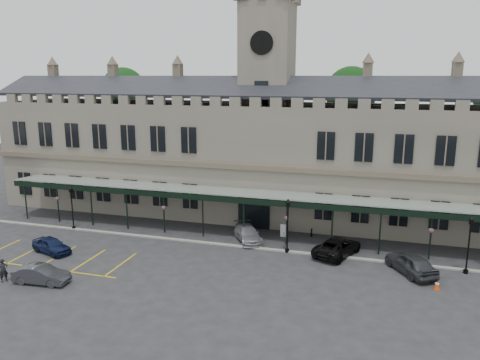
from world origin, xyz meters
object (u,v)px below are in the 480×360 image
(car_left_a, at_px, (51,245))
(lamp_post_left, at_px, (72,204))
(person_a, at_px, (3,270))
(car_left_b, at_px, (41,274))
(car_van, at_px, (337,247))
(lamp_post_right, at_px, (469,239))
(lamp_post_mid, at_px, (288,221))
(sign_board, at_px, (284,231))
(station_building, at_px, (266,156))
(clock_tower, at_px, (267,93))
(traffic_cone, at_px, (437,285))
(car_right_a, at_px, (411,263))
(car_taxi, at_px, (248,234))

(car_left_a, bearing_deg, lamp_post_left, 37.81)
(person_a, bearing_deg, car_left_b, -41.14)
(car_van, bearing_deg, lamp_post_right, -163.53)
(person_a, bearing_deg, lamp_post_mid, -20.96)
(lamp_post_left, height_order, sign_board, lamp_post_left)
(lamp_post_left, xyz_separation_m, sign_board, (20.48, 3.67, -2.04))
(car_left_b, bearing_deg, car_left_a, 26.36)
(lamp_post_left, relative_size, car_left_a, 1.12)
(station_building, xyz_separation_m, clock_tower, (0.00, 0.09, 6.64))
(traffic_cone, height_order, car_van, car_van)
(lamp_post_left, bearing_deg, traffic_cone, -7.24)
(car_right_a, bearing_deg, clock_tower, -72.17)
(lamp_post_left, distance_m, person_a, 12.25)
(sign_board, height_order, car_right_a, car_right_a)
(lamp_post_left, relative_size, car_van, 0.84)
(lamp_post_right, height_order, car_van, lamp_post_right)
(station_building, distance_m, lamp_post_left, 20.34)
(lamp_post_left, relative_size, person_a, 2.51)
(station_building, xyz_separation_m, lamp_post_right, (18.47, -10.93, -3.69))
(traffic_cone, height_order, car_taxi, car_taxi)
(person_a, bearing_deg, station_building, 4.03)
(traffic_cone, distance_m, car_right_a, 3.01)
(car_right_a, distance_m, person_a, 30.66)
(lamp_post_left, relative_size, car_left_b, 1.08)
(car_left_a, distance_m, car_van, 24.48)
(clock_tower, bearing_deg, lamp_post_mid, -67.37)
(station_building, relative_size, sign_board, 48.97)
(lamp_post_mid, bearing_deg, car_left_b, -145.37)
(car_left_b, height_order, car_van, car_van)
(car_right_a, bearing_deg, lamp_post_mid, -41.13)
(car_left_a, bearing_deg, car_van, -56.19)
(clock_tower, distance_m, traffic_cone, 25.19)
(lamp_post_left, xyz_separation_m, car_van, (25.71, 0.47, -1.90))
(lamp_post_mid, bearing_deg, car_right_a, -9.26)
(traffic_cone, distance_m, car_left_b, 28.67)
(sign_board, relative_size, car_taxi, 0.26)
(lamp_post_mid, xyz_separation_m, car_right_a, (9.96, -1.62, -2.02))
(clock_tower, height_order, car_taxi, clock_tower)
(lamp_post_right, height_order, car_left_a, lamp_post_right)
(station_building, distance_m, lamp_post_right, 21.78)
(car_left_b, xyz_separation_m, car_van, (20.38, 11.76, 0.05))
(lamp_post_mid, bearing_deg, lamp_post_left, 179.67)
(car_taxi, height_order, car_van, car_van)
(car_left_a, distance_m, car_taxi, 17.18)
(station_building, relative_size, car_left_b, 14.53)
(station_building, height_order, lamp_post_right, station_building)
(lamp_post_mid, bearing_deg, car_van, 8.08)
(car_van, bearing_deg, person_a, 50.57)
(car_van, distance_m, person_a, 26.28)
(lamp_post_left, xyz_separation_m, lamp_post_mid, (21.49, -0.13, 0.21))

